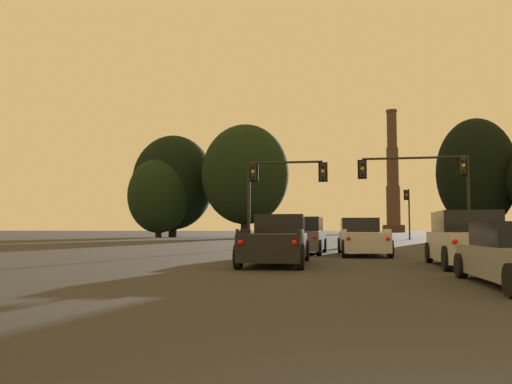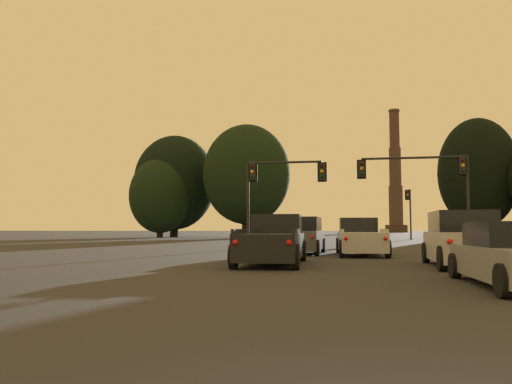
% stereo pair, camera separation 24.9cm
% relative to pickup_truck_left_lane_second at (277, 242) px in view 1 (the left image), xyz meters
% --- Properties ---
extents(pickup_truck_left_lane_second, '(2.33, 5.55, 1.82)m').
position_rel_pickup_truck_left_lane_second_xyz_m(pickup_truck_left_lane_second, '(0.00, 0.00, 0.00)').
color(pickup_truck_left_lane_second, black).
rests_on(pickup_truck_left_lane_second, ground_plane).
extents(suv_left_lane_front, '(2.28, 4.97, 1.86)m').
position_rel_pickup_truck_left_lane_second_xyz_m(suv_left_lane_front, '(0.41, 7.50, 0.09)').
color(suv_left_lane_front, '#4C4F54').
rests_on(suv_left_lane_front, ground_plane).
extents(pickup_truck_center_lane_front, '(2.41, 5.58, 1.82)m').
position_rel_pickup_truck_left_lane_second_xyz_m(pickup_truck_center_lane_front, '(3.30, 6.76, 0.00)').
color(pickup_truck_center_lane_front, silver).
rests_on(pickup_truck_center_lane_front, ground_plane).
extents(suv_right_lane_second, '(2.26, 4.96, 1.86)m').
position_rel_pickup_truck_left_lane_second_xyz_m(suv_right_lane_second, '(6.41, -0.35, 0.09)').
color(suv_right_lane_second, silver).
rests_on(suv_right_lane_second, ground_plane).
extents(traffic_light_overhead_right, '(6.87, 0.50, 5.82)m').
position_rel_pickup_truck_left_lane_second_xyz_m(traffic_light_overhead_right, '(7.80, 14.34, 3.70)').
color(traffic_light_overhead_right, black).
rests_on(traffic_light_overhead_right, ground_plane).
extents(traffic_light_far_right, '(0.78, 0.50, 6.04)m').
position_rel_pickup_truck_left_lane_second_xyz_m(traffic_light_far_right, '(10.34, 44.31, 3.15)').
color(traffic_light_far_right, black).
rests_on(traffic_light_far_right, ground_plane).
extents(traffic_light_overhead_left, '(5.19, 0.50, 5.57)m').
position_rel_pickup_truck_left_lane_second_xyz_m(traffic_light_overhead_left, '(-1.77, 13.20, 3.45)').
color(traffic_light_overhead_left, black).
rests_on(traffic_light_overhead_left, ground_plane).
extents(smokestack, '(7.55, 7.55, 43.20)m').
position_rel_pickup_truck_left_lane_second_xyz_m(smokestack, '(20.55, 161.18, 16.19)').
color(smokestack, '#3C2B22').
rests_on(smokestack, ground_plane).
extents(treeline_center_right, '(10.32, 9.29, 16.16)m').
position_rel_pickup_truck_left_lane_second_xyz_m(treeline_center_right, '(20.36, 52.56, 7.90)').
color(treeline_center_right, black).
rests_on(treeline_center_right, ground_plane).
extents(treeline_center_left, '(12.32, 11.09, 15.37)m').
position_rel_pickup_truck_left_lane_second_xyz_m(treeline_center_left, '(-22.58, 53.81, 7.43)').
color(treeline_center_left, black).
rests_on(treeline_center_left, ground_plane).
extents(treeline_far_right, '(9.07, 8.16, 11.54)m').
position_rel_pickup_truck_left_lane_second_xyz_m(treeline_far_right, '(-23.55, 50.46, 5.28)').
color(treeline_far_right, black).
rests_on(treeline_far_right, ground_plane).
extents(treeline_far_left, '(12.03, 10.82, 15.65)m').
position_rel_pickup_truck_left_lane_second_xyz_m(treeline_far_left, '(-10.58, 48.99, 7.93)').
color(treeline_far_left, black).
rests_on(treeline_far_left, ground_plane).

